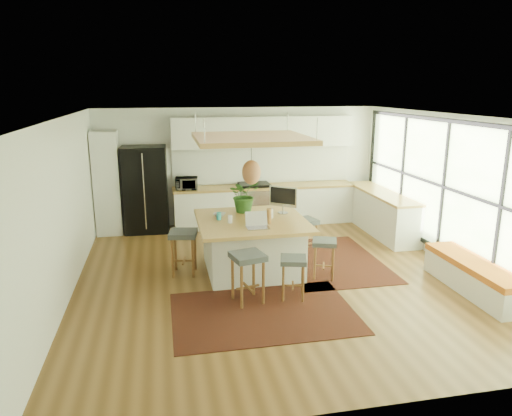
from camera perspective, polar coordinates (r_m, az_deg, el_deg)
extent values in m
plane|color=brown|center=(8.15, 2.10, -8.30)|extent=(7.00, 7.00, 0.00)
plane|color=white|center=(7.54, 2.29, 11.00)|extent=(7.00, 7.00, 0.00)
plane|color=white|center=(11.10, -2.06, 5.07)|extent=(6.50, 0.00, 6.50)
plane|color=white|center=(4.57, 12.65, -9.08)|extent=(6.50, 0.00, 6.50)
plane|color=white|center=(7.67, -22.14, -0.22)|extent=(0.00, 7.00, 7.00)
plane|color=white|center=(9.05, 22.63, 1.84)|extent=(0.00, 7.00, 7.00)
cube|color=white|center=(10.75, -17.49, 2.89)|extent=(0.55, 0.60, 2.25)
cube|color=white|center=(11.08, 1.06, 0.26)|extent=(4.20, 0.60, 0.88)
cube|color=#A77E3B|center=(10.98, 1.07, 2.58)|extent=(4.24, 0.64, 0.05)
cube|color=white|center=(11.18, 0.75, 5.15)|extent=(4.20, 0.02, 0.80)
cube|color=white|center=(10.93, 0.94, 9.16)|extent=(4.20, 0.34, 0.70)
cube|color=white|center=(10.78, 14.90, -0.64)|extent=(0.60, 2.50, 0.88)
cube|color=#A77E3B|center=(10.67, 15.06, 1.75)|extent=(0.64, 2.54, 0.05)
cube|color=black|center=(6.93, 0.93, -12.53)|extent=(2.60, 1.80, 0.01)
cube|color=black|center=(8.98, 8.87, -6.26)|extent=(1.80, 2.60, 0.01)
imported|color=#A5A5AA|center=(10.64, -8.38, 3.11)|extent=(0.51, 0.31, 0.33)
imported|color=#1E4C19|center=(8.59, -1.44, 1.18)|extent=(0.83, 0.85, 0.50)
imported|color=silver|center=(8.37, -4.43, -0.80)|extent=(0.27, 0.27, 0.05)
cylinder|color=#34C6D2|center=(8.13, -4.47, -0.77)|extent=(0.07, 0.07, 0.19)
cylinder|color=white|center=(7.91, -3.17, -1.18)|extent=(0.07, 0.07, 0.19)
cylinder|color=#A56C37|center=(7.88, 1.67, -1.21)|extent=(0.07, 0.07, 0.19)
cylinder|color=silver|center=(8.23, 1.80, -0.53)|extent=(0.07, 0.07, 0.19)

